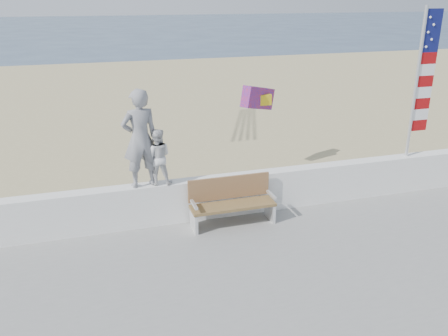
{
  "coord_description": "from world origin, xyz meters",
  "views": [
    {
      "loc": [
        -2.57,
        -7.17,
        4.82
      ],
      "look_at": [
        0.2,
        1.8,
        1.35
      ],
      "focal_mm": 38.0,
      "sensor_mm": 36.0,
      "label": 1
    }
  ],
  "objects_px": {
    "bench": "(231,201)",
    "flag": "(422,77)",
    "adult": "(140,139)",
    "child": "(158,157)"
  },
  "relations": [
    {
      "from": "bench",
      "to": "flag",
      "type": "xyz_separation_m",
      "value": [
        4.76,
        0.45,
        2.3
      ]
    },
    {
      "from": "adult",
      "to": "bench",
      "type": "distance_m",
      "value": 2.31
    },
    {
      "from": "adult",
      "to": "child",
      "type": "height_order",
      "value": "adult"
    },
    {
      "from": "adult",
      "to": "bench",
      "type": "xyz_separation_m",
      "value": [
        1.78,
        -0.45,
        -1.4
      ]
    },
    {
      "from": "bench",
      "to": "flag",
      "type": "height_order",
      "value": "flag"
    },
    {
      "from": "adult",
      "to": "flag",
      "type": "relative_size",
      "value": 0.58
    },
    {
      "from": "adult",
      "to": "child",
      "type": "xyz_separation_m",
      "value": [
        0.33,
        0.0,
        -0.42
      ]
    },
    {
      "from": "adult",
      "to": "child",
      "type": "relative_size",
      "value": 1.71
    },
    {
      "from": "adult",
      "to": "bench",
      "type": "relative_size",
      "value": 1.12
    },
    {
      "from": "child",
      "to": "adult",
      "type": "bearing_deg",
      "value": 12.71
    }
  ]
}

